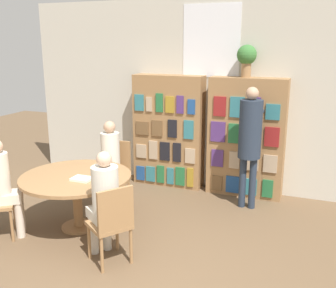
{
  "coord_description": "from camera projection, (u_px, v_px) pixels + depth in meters",
  "views": [
    {
      "loc": [
        1.66,
        -2.83,
        2.33
      ],
      "look_at": [
        -0.14,
        1.76,
        1.05
      ],
      "focal_mm": 42.0,
      "sensor_mm": 36.0,
      "label": 1
    }
  ],
  "objects": [
    {
      "name": "bookshelf_right",
      "position": [
        246.0,
        138.0,
        6.01
      ],
      "size": [
        1.16,
        0.34,
        1.83
      ],
      "color": "olive",
      "rests_on": "ground_plane"
    },
    {
      "name": "seated_reader_back",
      "position": [
        4.0,
        183.0,
        4.71
      ],
      "size": [
        0.41,
        0.39,
        1.24
      ],
      "rotation": [
        0.0,
        0.0,
        -0.93
      ],
      "color": "beige",
      "rests_on": "ground_plane"
    },
    {
      "name": "flower_vase",
      "position": [
        247.0,
        57.0,
        5.73
      ],
      "size": [
        0.29,
        0.29,
        0.47
      ],
      "color": "#997047",
      "rests_on": "bookshelf_right"
    },
    {
      "name": "open_book_on_table",
      "position": [
        82.0,
        179.0,
        4.76
      ],
      "size": [
        0.24,
        0.18,
        0.03
      ],
      "color": "silver",
      "rests_on": "reading_table"
    },
    {
      "name": "reading_table",
      "position": [
        76.0,
        183.0,
        4.94
      ],
      "size": [
        1.39,
        1.39,
        0.71
      ],
      "color": "olive",
      "rests_on": "ground_plane"
    },
    {
      "name": "seated_reader_right",
      "position": [
        104.0,
        198.0,
        4.23
      ],
      "size": [
        0.43,
        0.42,
        1.23
      ],
      "rotation": [
        0.0,
        0.0,
        0.95
      ],
      "color": "beige",
      "rests_on": "ground_plane"
    },
    {
      "name": "seated_reader_left",
      "position": [
        109.0,
        158.0,
        5.69
      ],
      "size": [
        0.28,
        0.38,
        1.24
      ],
      "rotation": [
        0.0,
        0.0,
        -3.13
      ],
      "color": "beige",
      "rests_on": "ground_plane"
    },
    {
      "name": "chair_left_side",
      "position": [
        116.0,
        168.0,
        5.91
      ],
      "size": [
        0.4,
        0.4,
        0.9
      ],
      "rotation": [
        0.0,
        0.0,
        -3.13
      ],
      "color": "olive",
      "rests_on": "ground_plane"
    },
    {
      "name": "bookshelf_left",
      "position": [
        169.0,
        131.0,
        6.46
      ],
      "size": [
        1.16,
        0.34,
        1.83
      ],
      "color": "olive",
      "rests_on": "ground_plane"
    },
    {
      "name": "librarian_standing",
      "position": [
        250.0,
        135.0,
        5.46
      ],
      "size": [
        0.32,
        0.59,
        1.75
      ],
      "color": "#232D3D",
      "rests_on": "ground_plane"
    },
    {
      "name": "chair_far_side",
      "position": [
        112.0,
        221.0,
        4.14
      ],
      "size": [
        0.56,
        0.56,
        0.9
      ],
      "rotation": [
        0.0,
        0.0,
        0.95
      ],
      "color": "olive",
      "rests_on": "ground_plane"
    },
    {
      "name": "wall_back",
      "position": [
        210.0,
        96.0,
        6.26
      ],
      "size": [
        6.4,
        0.07,
        3.0
      ],
      "color": "beige",
      "rests_on": "ground_plane"
    }
  ]
}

